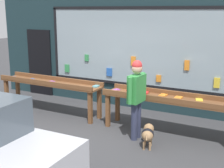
{
  "coord_description": "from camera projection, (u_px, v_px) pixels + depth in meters",
  "views": [
    {
      "loc": [
        3.52,
        -5.52,
        2.71
      ],
      "look_at": [
        0.33,
        0.69,
        1.05
      ],
      "focal_mm": 50.0,
      "sensor_mm": 36.0,
      "label": 1
    }
  ],
  "objects": [
    {
      "name": "small_dog",
      "position": [
        148.0,
        134.0,
        6.27
      ],
      "size": [
        0.33,
        0.57,
        0.43
      ],
      "rotation": [
        0.0,
        0.0,
        1.84
      ],
      "color": "#99724C",
      "rests_on": "ground_plane"
    },
    {
      "name": "ground_plane",
      "position": [
        85.0,
        134.0,
        6.97
      ],
      "size": [
        40.0,
        40.0,
        0.0
      ],
      "primitive_type": "plane",
      "color": "#38383A"
    },
    {
      "name": "display_table_left",
      "position": [
        50.0,
        85.0,
        8.29
      ],
      "size": [
        3.0,
        0.65,
        0.94
      ],
      "color": "brown",
      "rests_on": "ground_plane"
    },
    {
      "name": "display_table_right",
      "position": [
        169.0,
        101.0,
        6.84
      ],
      "size": [
        3.0,
        0.72,
        0.92
      ],
      "color": "brown",
      "rests_on": "ground_plane"
    },
    {
      "name": "person_browsing",
      "position": [
        137.0,
        94.0,
        6.52
      ],
      "size": [
        0.26,
        0.67,
        1.71
      ],
      "rotation": [
        0.0,
        0.0,
        1.49
      ],
      "color": "#2D334C",
      "rests_on": "ground_plane"
    },
    {
      "name": "shopfront_facade",
      "position": [
        129.0,
        49.0,
        8.65
      ],
      "size": [
        8.94,
        0.29,
        3.33
      ],
      "color": "#192D33",
      "rests_on": "ground_plane"
    }
  ]
}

